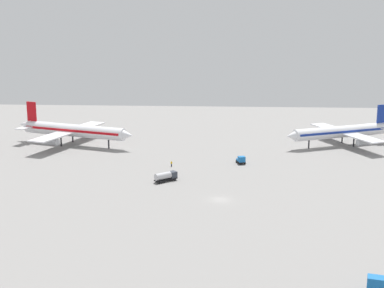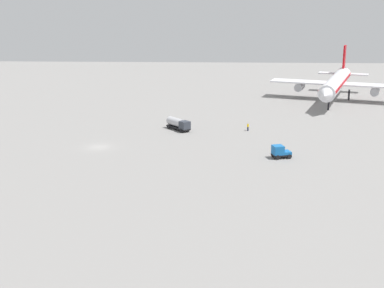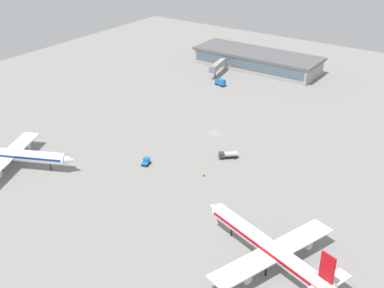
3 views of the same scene
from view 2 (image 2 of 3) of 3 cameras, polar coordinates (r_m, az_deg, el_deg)
ground at (r=103.62m, az=-9.94°, el=-0.31°), size 288.00×288.00×0.00m
airplane_taxiing at (r=153.51m, az=15.08°, el=6.31°), size 44.41×36.49×13.93m
baggage_tug at (r=95.97m, az=9.33°, el=-0.81°), size 3.01×3.62×2.30m
fuel_truck at (r=115.21m, az=-1.47°, el=2.18°), size 6.00×5.56×2.50m
ground_crew_worker at (r=115.23m, az=5.96°, el=1.83°), size 0.54×0.50×1.67m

